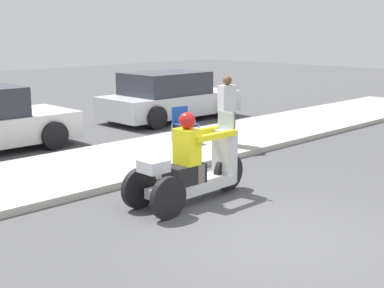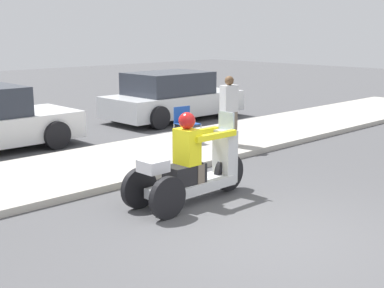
{
  "view_description": "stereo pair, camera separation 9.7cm",
  "coord_description": "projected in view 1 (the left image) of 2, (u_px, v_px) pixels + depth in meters",
  "views": [
    {
      "loc": [
        -5.38,
        -3.89,
        2.67
      ],
      "look_at": [
        0.28,
        1.87,
        0.93
      ],
      "focal_mm": 50.0,
      "sensor_mm": 36.0,
      "label": 1
    },
    {
      "loc": [
        -5.31,
        -3.96,
        2.67
      ],
      "look_at": [
        0.28,
        1.87,
        0.93
      ],
      "focal_mm": 50.0,
      "sensor_mm": 36.0,
      "label": 2
    }
  ],
  "objects": [
    {
      "name": "spectator_far_back",
      "position": [
        227.0,
        112.0,
        11.89
      ],
      "size": [
        0.39,
        0.27,
        1.54
      ],
      "color": "#726656",
      "rests_on": "sidewalk_strip"
    },
    {
      "name": "folding_chair_curbside",
      "position": [
        183.0,
        121.0,
        12.17
      ],
      "size": [
        0.52,
        0.52,
        0.82
      ],
      "color": "#A5A8AD",
      "rests_on": "sidewalk_strip"
    },
    {
      "name": "sidewalk_strip",
      "position": [
        81.0,
        169.0,
        10.16
      ],
      "size": [
        28.0,
        2.8,
        0.12
      ],
      "color": "#B2ADA3",
      "rests_on": "ground"
    },
    {
      "name": "parked_car_lot_right",
      "position": [
        169.0,
        97.0,
        15.95
      ],
      "size": [
        4.27,
        2.1,
        1.43
      ],
      "color": "silver",
      "rests_on": "ground"
    },
    {
      "name": "ground_plane",
      "position": [
        277.0,
        238.0,
        6.96
      ],
      "size": [
        60.0,
        60.0,
        0.0
      ],
      "primitive_type": "plane",
      "color": "#4C4C4F"
    },
    {
      "name": "motorcycle_trike",
      "position": [
        192.0,
        170.0,
        8.34
      ],
      "size": [
        2.28,
        0.75,
        1.44
      ],
      "color": "black",
      "rests_on": "ground"
    }
  ]
}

